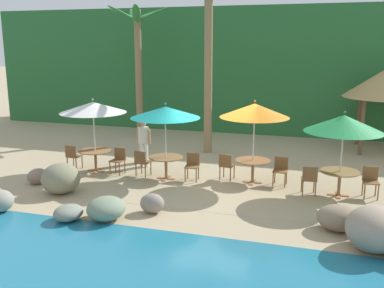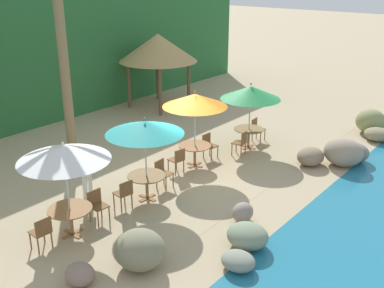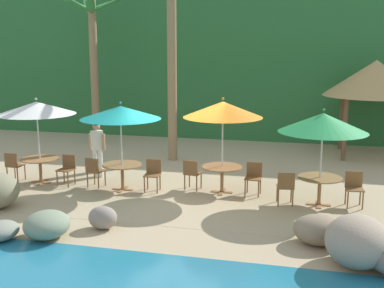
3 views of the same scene
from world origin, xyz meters
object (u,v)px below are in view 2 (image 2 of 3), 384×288
Objects in this scene: chair_teal_inland at (124,193)px; chair_green_seaward at (257,128)px; chair_green_inland at (241,142)px; chair_white_seaward at (97,204)px; chair_white_inland at (42,231)px; umbrella_green at (251,93)px; chair_teal_seaward at (162,172)px; palm_tree_second at (61,34)px; dining_table_teal at (147,179)px; umbrella_orange at (195,100)px; chair_orange_seaward at (209,144)px; palapa_hut at (158,48)px; umbrella_white at (64,153)px; waiter_in_white at (86,171)px; chair_orange_inland at (178,159)px; dining_table_white at (70,213)px; umbrella_teal at (145,128)px; dining_table_orange at (195,149)px; dining_table_green at (249,132)px.

chair_teal_inland is 7.00m from chair_green_seaward.
chair_teal_inland is at bearing 176.40° from chair_green_inland.
chair_white_inland is at bearing -178.19° from chair_white_seaward.
umbrella_green is (8.75, -0.16, 1.60)m from chair_white_inland.
chair_teal_seaward is at bearing 176.78° from umbrella_green.
palm_tree_second is at bearing 61.08° from chair_white_seaward.
chair_white_inland is at bearing 178.78° from dining_table_teal.
chair_green_seaward is 1.71m from chair_green_inland.
chair_orange_seaward is (0.85, 0.06, -1.78)m from umbrella_orange.
dining_table_teal is 0.86m from chair_teal_seaward.
chair_teal_inland is at bearing -173.91° from umbrella_orange.
umbrella_orange is 7.32m from palapa_hut.
palm_tree_second is at bearing 133.57° from chair_orange_seaward.
umbrella_white is 3.05m from dining_table_teal.
palapa_hut is 2.16× the size of waiter_in_white.
waiter_in_white is (-3.12, 0.69, 0.47)m from chair_orange_inland.
waiter_in_white is (1.35, 1.02, 0.37)m from dining_table_white.
chair_white_seaward is at bearing 1.24° from dining_table_white.
palapa_hut is at bearing 18.47° from palm_tree_second.
umbrella_teal is at bearing -2.41° from dining_table_white.
chair_orange_seaward is 6.07m from palm_tree_second.
chair_green_inland is at bearing -112.88° from palapa_hut.
palapa_hut is (8.95, 6.06, 2.30)m from chair_white_seaward.
chair_orange_inland is at bearing -132.87° from palapa_hut.
dining_table_teal is at bearing -42.17° from waiter_in_white.
chair_orange_seaward and chair_green_seaward have the same top height.
dining_table_green is at bearing -11.10° from dining_table_orange.
waiter_in_white reaches higher than chair_orange_seaward.
dining_table_orange is 4.06m from waiter_in_white.
chair_white_inland is 1.00× the size of chair_teal_inland.
dining_table_teal is at bearing -139.39° from palapa_hut.
chair_teal_seaward is 1.70m from chair_teal_inland.
chair_teal_seaward is at bearing 10.80° from umbrella_teal.
chair_orange_seaward is 1.00× the size of chair_green_seaward.
dining_table_white is 0.42× the size of umbrella_orange.
dining_table_teal is 1.00× the size of dining_table_green.
palapa_hut is (10.66, 6.11, 2.30)m from chair_white_inland.
chair_white_inland is 1.00× the size of chair_green_inland.
dining_table_green is (7.90, -0.20, 0.00)m from dining_table_white.
dining_table_orange is 1.89m from chair_green_inland.
dining_table_teal is (3.45, -0.07, 0.10)m from chair_white_inland.
umbrella_white is at bearing 177.59° from dining_table_teal.
dining_table_teal is 5.39m from palm_tree_second.
waiter_in_white reaches higher than chair_teal_seaward.
umbrella_orange is at bearing 3.27° from dining_table_white.
umbrella_teal is at bearing -172.87° from dining_table_teal.
dining_table_teal is 5.51m from umbrella_green.
umbrella_green is 1.81m from chair_green_inland.
chair_orange_inland and chair_green_seaward have the same top height.
umbrella_teal is 1.57m from dining_table_teal.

